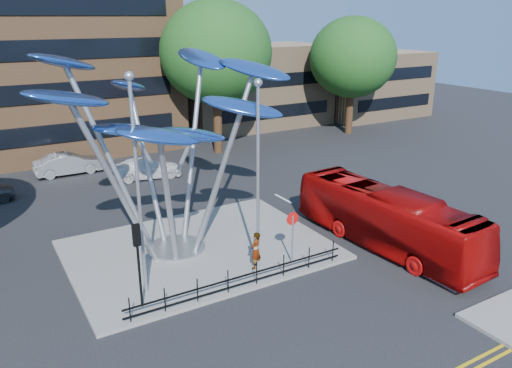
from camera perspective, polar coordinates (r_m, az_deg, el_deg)
ground at (r=20.28m, az=3.43°, el=-13.50°), size 120.00×120.00×0.00m
traffic_island at (r=24.43m, az=-6.49°, el=-7.45°), size 12.00×9.00×0.15m
low_building_near at (r=51.54m, az=-0.36°, el=11.14°), size 15.00×8.00×8.00m
low_building_far at (r=58.37m, az=12.86°, el=11.09°), size 12.00×8.00×7.00m
tree_right at (r=40.34m, az=-4.61°, el=14.74°), size 8.80×8.80×12.11m
tree_far at (r=48.23m, az=10.99°, el=14.01°), size 8.00×8.00×10.81m
leaf_sculpture at (r=22.53m, az=-10.35°, el=8.38°), size 12.72×9.54×9.51m
street_lamp_left at (r=19.18m, az=-13.50°, el=1.70°), size 0.36×0.36×8.80m
street_lamp_right at (r=20.76m, az=0.23°, el=2.77°), size 0.36×0.36×8.30m
traffic_light_island at (r=19.13m, az=-13.39°, el=-7.16°), size 0.28×0.18×3.42m
no_entry_sign_island at (r=22.26m, az=4.19°, el=-5.14°), size 0.60×0.10×2.45m
pedestrian_railing_front at (r=20.78m, az=-1.54°, el=-10.83°), size 10.00×0.06×1.00m
red_bus at (r=25.03m, az=14.67°, el=-3.84°), size 3.06×10.59×2.91m
pedestrian at (r=22.12m, az=-0.03°, el=-7.59°), size 0.74×0.66×1.70m
parked_car_mid at (r=37.95m, az=-20.63°, el=2.17°), size 4.67×1.63×1.54m
parked_car_right at (r=35.58m, az=-12.42°, el=1.79°), size 5.07×2.68×1.40m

